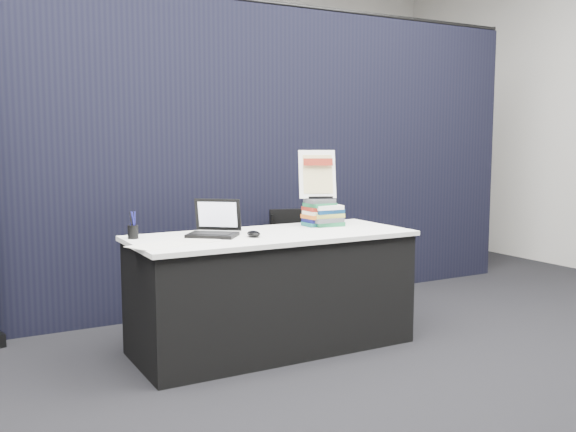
# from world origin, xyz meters

# --- Properties ---
(floor) EXTENTS (8.00, 8.00, 0.00)m
(floor) POSITION_xyz_m (0.00, 0.00, 0.00)
(floor) COLOR black
(floor) RESTS_ON ground
(wall_back) EXTENTS (8.00, 0.02, 3.50)m
(wall_back) POSITION_xyz_m (0.00, 4.00, 1.75)
(wall_back) COLOR beige
(wall_back) RESTS_ON floor
(drape_partition) EXTENTS (6.00, 0.08, 2.40)m
(drape_partition) POSITION_xyz_m (0.00, 1.60, 1.20)
(drape_partition) COLOR black
(drape_partition) RESTS_ON floor
(display_table) EXTENTS (1.80, 0.75, 0.75)m
(display_table) POSITION_xyz_m (0.00, 0.55, 0.38)
(display_table) COLOR black
(display_table) RESTS_ON floor
(laptop) EXTENTS (0.36, 0.39, 0.23)m
(laptop) POSITION_xyz_m (-0.39, 0.64, 0.80)
(laptop) COLOR black
(laptop) RESTS_ON display_table
(mouse) EXTENTS (0.09, 0.13, 0.04)m
(mouse) POSITION_xyz_m (-0.17, 0.47, 0.77)
(mouse) COLOR black
(mouse) RESTS_ON display_table
(brochure_left) EXTENTS (0.38, 0.33, 0.00)m
(brochure_left) POSITION_xyz_m (-0.78, 0.43, 0.75)
(brochure_left) COLOR white
(brochure_left) RESTS_ON display_table
(brochure_mid) EXTENTS (0.28, 0.20, 0.00)m
(brochure_mid) POSITION_xyz_m (-0.53, 0.51, 0.75)
(brochure_mid) COLOR white
(brochure_mid) RESTS_ON display_table
(brochure_right) EXTENTS (0.31, 0.25, 0.00)m
(brochure_right) POSITION_xyz_m (-0.58, 0.51, 0.75)
(brochure_right) COLOR white
(brochure_right) RESTS_ON display_table
(pen_cup) EXTENTS (0.08, 0.08, 0.08)m
(pen_cup) POSITION_xyz_m (-0.84, 0.76, 0.79)
(pen_cup) COLOR black
(pen_cup) RESTS_ON display_table
(book_stack_tall) EXTENTS (0.21, 0.17, 0.19)m
(book_stack_tall) POSITION_xyz_m (0.46, 0.72, 0.84)
(book_stack_tall) COLOR #19605D
(book_stack_tall) RESTS_ON display_table
(book_stack_short) EXTENTS (0.22, 0.17, 0.15)m
(book_stack_short) POSITION_xyz_m (0.50, 0.69, 0.82)
(book_stack_short) COLOR #1D6F42
(book_stack_short) RESTS_ON display_table
(info_sign) EXTENTS (0.27, 0.19, 0.35)m
(info_sign) POSITION_xyz_m (0.46, 0.75, 1.10)
(info_sign) COLOR black
(info_sign) RESTS_ON book_stack_tall
(stacking_chair) EXTENTS (0.45, 0.46, 0.79)m
(stacking_chair) POSITION_xyz_m (0.62, 1.28, 0.44)
(stacking_chair) COLOR black
(stacking_chair) RESTS_ON floor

